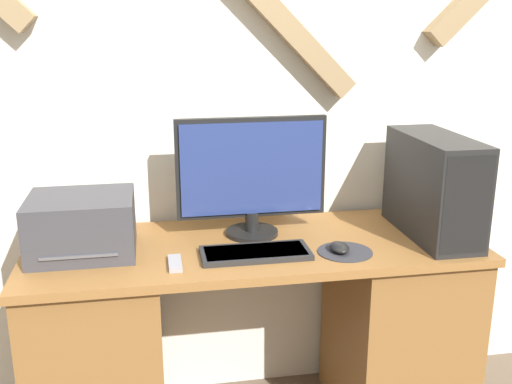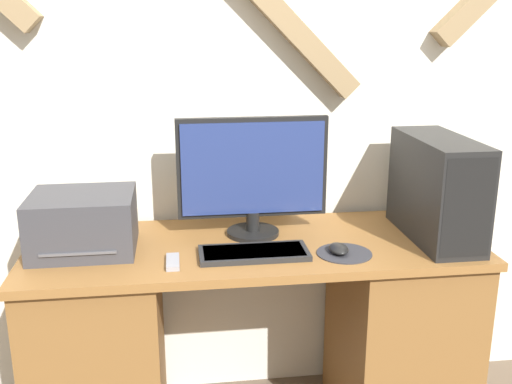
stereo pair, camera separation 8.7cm
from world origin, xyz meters
name	(u,v)px [view 1 (the left image)]	position (x,y,z in m)	size (l,w,h in m)	color
wall_back	(238,68)	(0.00, 0.65, 1.36)	(6.40, 0.13, 2.70)	silver
desk	(254,337)	(0.00, 0.30, 0.40)	(1.59, 0.59, 0.78)	brown
monitor	(252,173)	(0.01, 0.39, 1.01)	(0.54, 0.19, 0.43)	black
keyboard	(255,253)	(-0.02, 0.18, 0.79)	(0.37, 0.16, 0.02)	black
mousepad	(345,252)	(0.29, 0.15, 0.78)	(0.19, 0.19, 0.00)	#2D2D33
mouse	(339,247)	(0.27, 0.16, 0.80)	(0.06, 0.10, 0.03)	black
computer_tower	(434,186)	(0.66, 0.27, 0.96)	(0.19, 0.48, 0.37)	black
printer	(82,225)	(-0.59, 0.31, 0.88)	(0.35, 0.30, 0.20)	#38383D
remote_control	(175,263)	(-0.29, 0.14, 0.79)	(0.04, 0.12, 0.02)	gray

